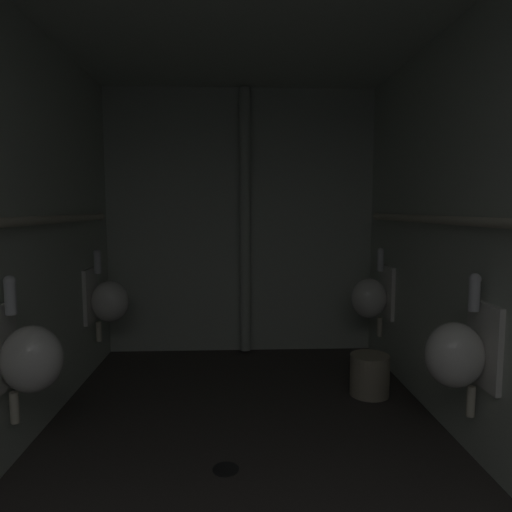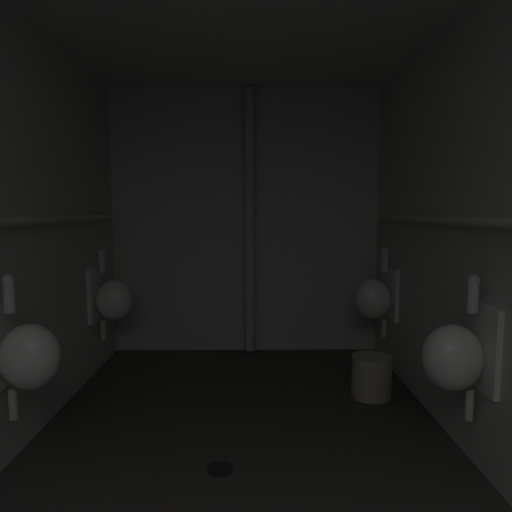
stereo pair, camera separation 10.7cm
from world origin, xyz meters
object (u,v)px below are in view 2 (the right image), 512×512
object	(u,v)px
urinal_left_mid	(26,355)
urinal_right_mid	(457,355)
urinal_left_far	(112,299)
waste_bin	(372,376)
standpipe_back_wall	(250,223)
floor_drain	(220,468)
urinal_right_far	(376,298)

from	to	relation	value
urinal_left_mid	urinal_right_mid	xyz separation A→B (m)	(2.19, -0.03, 0.00)
urinal_left_far	waste_bin	bearing A→B (deg)	-14.71
urinal_left_mid	standpipe_back_wall	xyz separation A→B (m)	(1.13, 1.94, 0.61)
standpipe_back_wall	waste_bin	world-z (taller)	standpipe_back_wall
urinal_right_mid	standpipe_back_wall	distance (m)	2.32
waste_bin	urinal_right_mid	bearing A→B (deg)	-79.69
urinal_right_mid	floor_drain	xyz separation A→B (m)	(-1.20, 0.02, -0.61)
urinal_right_mid	waste_bin	world-z (taller)	urinal_right_mid
waste_bin	urinal_left_far	bearing A→B (deg)	165.29
urinal_left_mid	urinal_left_far	world-z (taller)	same
waste_bin	urinal_right_far	bearing A→B (deg)	73.10
urinal_left_mid	floor_drain	xyz separation A→B (m)	(0.99, -0.01, -0.61)
urinal_right_far	waste_bin	world-z (taller)	urinal_right_far
standpipe_back_wall	floor_drain	distance (m)	2.31
urinal_left_far	urinal_right_far	world-z (taller)	same
urinal_right_far	floor_drain	world-z (taller)	urinal_right_far
urinal_left_mid	urinal_right_far	world-z (taller)	same
floor_drain	waste_bin	size ratio (longest dim) A/B	0.47
urinal_left_far	standpipe_back_wall	distance (m)	1.38
urinal_left_far	urinal_right_far	size ratio (longest dim) A/B	1.00
urinal_right_mid	waste_bin	size ratio (longest dim) A/B	2.54
standpipe_back_wall	floor_drain	bearing A→B (deg)	-94.31
urinal_right_mid	standpipe_back_wall	xyz separation A→B (m)	(-1.05, 1.97, 0.61)
urinal_right_far	floor_drain	size ratio (longest dim) A/B	5.39
urinal_right_mid	standpipe_back_wall	world-z (taller)	standpipe_back_wall
urinal_left_far	urinal_right_mid	distance (m)	2.64
urinal_left_mid	standpipe_back_wall	world-z (taller)	standpipe_back_wall
urinal_left_mid	floor_drain	bearing A→B (deg)	-0.69
urinal_left_far	urinal_right_mid	world-z (taller)	same
urinal_left_far	waste_bin	distance (m)	2.14
urinal_left_mid	waste_bin	size ratio (longest dim) A/B	2.54
urinal_left_mid	urinal_right_mid	distance (m)	2.19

